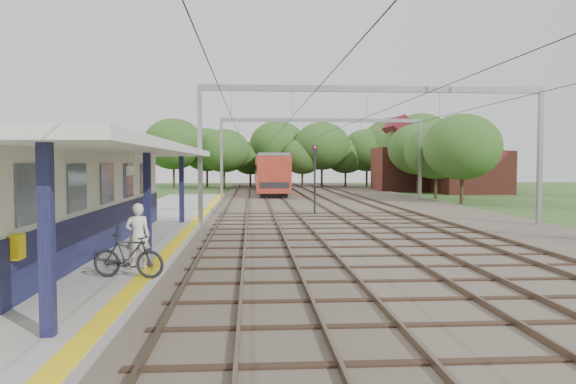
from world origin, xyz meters
name	(u,v)px	position (x,y,z in m)	size (l,w,h in m)	color
ground	(364,305)	(0.00, 0.00, 0.00)	(160.00, 160.00, 0.00)	#2D4C1E
ballast_bed	(337,205)	(4.00, 30.00, 0.05)	(18.00, 90.00, 0.10)	#473D33
platform	(145,228)	(-7.50, 14.00, 0.17)	(5.00, 52.00, 0.35)	gray
yellow_stripe	(193,224)	(-5.25, 14.00, 0.35)	(0.45, 52.00, 0.01)	yellow
station_building	(64,198)	(-8.88, 7.00, 2.04)	(3.41, 18.00, 3.40)	beige
canopy	(88,150)	(-7.77, 6.00, 3.64)	(6.40, 20.00, 3.44)	#121339
rail_tracks	(304,203)	(1.50, 30.00, 0.18)	(11.80, 88.00, 0.15)	brown
catenary_system	(339,129)	(3.39, 25.28, 5.51)	(17.22, 88.00, 7.00)	gray
tree_band	(302,149)	(3.84, 57.12, 4.92)	(31.72, 30.88, 8.82)	#382619
house_near	(472,165)	(21.00, 46.00, 2.99)	(7.00, 6.12, 7.89)	brown
house_far	(410,163)	(16.00, 52.00, 3.23)	(8.00, 6.12, 8.66)	brown
person	(138,236)	(-5.60, 2.86, 1.25)	(0.65, 0.43, 1.79)	silver
bicycle	(128,256)	(-5.60, 1.68, 0.90)	(0.52, 1.84, 1.11)	black
train	(268,171)	(-0.50, 55.65, 2.25)	(3.08, 38.37, 4.04)	black
signal_post	(315,172)	(1.35, 21.69, 2.71)	(0.33, 0.29, 4.31)	black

